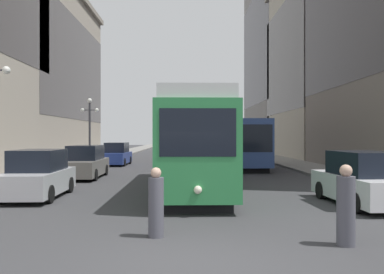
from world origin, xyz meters
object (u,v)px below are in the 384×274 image
(parked_car_left_near, at_px, (38,175))
(pedestrian_crossing_far, at_px, (156,205))
(parked_car_left_far, at_px, (117,155))
(pedestrian_crossing_near, at_px, (346,208))
(lamp_post_left_far, at_px, (90,121))
(parked_car_right_far, at_px, (362,180))
(transit_bus, at_px, (240,141))
(streetcar, at_px, (193,141))
(parked_car_left_mid, at_px, (85,163))

(parked_car_left_near, bearing_deg, pedestrian_crossing_far, -52.48)
(parked_car_left_far, height_order, pedestrian_crossing_near, parked_car_left_far)
(pedestrian_crossing_far, bearing_deg, lamp_post_left_far, 153.19)
(pedestrian_crossing_near, height_order, pedestrian_crossing_far, pedestrian_crossing_near)
(parked_car_right_far, relative_size, pedestrian_crossing_far, 2.90)
(parked_car_right_far, height_order, pedestrian_crossing_near, parked_car_right_far)
(parked_car_left_far, xyz_separation_m, pedestrian_crossing_near, (9.05, -23.92, -0.04))
(transit_bus, height_order, pedestrian_crossing_far, transit_bus)
(parked_car_left_near, bearing_deg, parked_car_right_far, -11.04)
(parked_car_right_far, distance_m, lamp_post_left_far, 22.53)
(pedestrian_crossing_near, bearing_deg, streetcar, -176.05)
(parked_car_left_mid, relative_size, pedestrian_crossing_far, 3.09)
(pedestrian_crossing_near, bearing_deg, transit_bus, 163.74)
(parked_car_left_mid, distance_m, pedestrian_crossing_near, 16.64)
(streetcar, distance_m, parked_car_right_far, 7.28)
(parked_car_left_near, height_order, parked_car_left_far, same)
(parked_car_right_far, xyz_separation_m, parked_car_left_far, (-11.58, 18.98, -0.00))
(pedestrian_crossing_near, bearing_deg, parked_car_left_mid, -161.57)
(transit_bus, xyz_separation_m, lamp_post_left_far, (-11.61, 0.90, 1.60))
(lamp_post_left_far, bearing_deg, parked_car_left_mid, -77.86)
(parked_car_left_near, distance_m, parked_car_left_mid, 7.14)
(parked_car_left_near, height_order, parked_car_right_far, same)
(pedestrian_crossing_near, distance_m, pedestrian_crossing_far, 4.18)
(pedestrian_crossing_far, bearing_deg, pedestrian_crossing_near, 35.08)
(parked_car_left_near, bearing_deg, parked_car_left_far, 88.15)
(streetcar, bearing_deg, pedestrian_crossing_near, -71.97)
(parked_car_right_far, bearing_deg, transit_bus, -86.57)
(parked_car_left_mid, xyz_separation_m, parked_car_right_far, (11.58, -9.02, -0.00))
(parked_car_left_far, bearing_deg, parked_car_right_far, -57.25)
(parked_car_left_far, height_order, pedestrian_crossing_far, parked_car_left_far)
(parked_car_right_far, relative_size, parked_car_left_far, 1.04)
(parked_car_right_far, xyz_separation_m, lamp_post_left_far, (-13.48, 17.85, 2.71))
(pedestrian_crossing_near, xyz_separation_m, pedestrian_crossing_far, (-4.11, 0.79, -0.06))
(parked_car_left_far, distance_m, pedestrian_crossing_near, 25.58)
(parked_car_left_near, distance_m, parked_car_left_far, 17.10)
(parked_car_left_far, distance_m, pedestrian_crossing_far, 23.66)
(transit_bus, xyz_separation_m, parked_car_left_near, (-9.71, -15.07, -1.10))
(parked_car_left_near, distance_m, lamp_post_left_far, 16.31)
(parked_car_right_far, bearing_deg, streetcar, -40.84)
(transit_bus, bearing_deg, lamp_post_left_far, 174.76)
(streetcar, distance_m, parked_car_left_far, 15.78)
(parked_car_left_mid, bearing_deg, parked_car_left_far, 88.78)
(parked_car_right_far, height_order, parked_car_left_far, same)
(streetcar, xyz_separation_m, parked_car_right_far, (5.65, -4.41, -1.26))
(transit_bus, bearing_deg, pedestrian_crossing_near, -92.53)
(transit_bus, bearing_deg, parked_car_left_far, 167.38)
(transit_bus, xyz_separation_m, parked_car_right_far, (1.87, -16.95, -1.10))
(streetcar, bearing_deg, parked_car_left_near, -157.28)
(streetcar, distance_m, parked_car_left_near, 6.57)
(pedestrian_crossing_far, xyz_separation_m, lamp_post_left_far, (-6.85, 22.00, 2.80))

